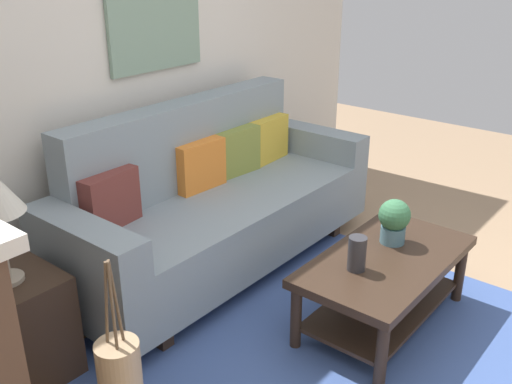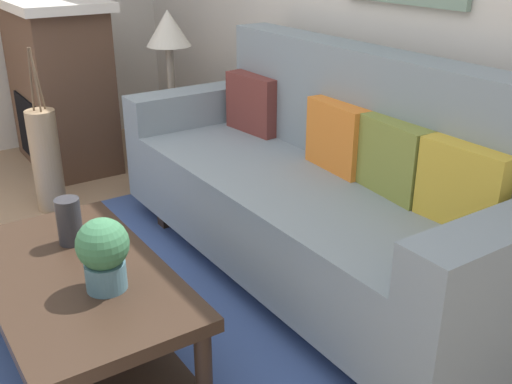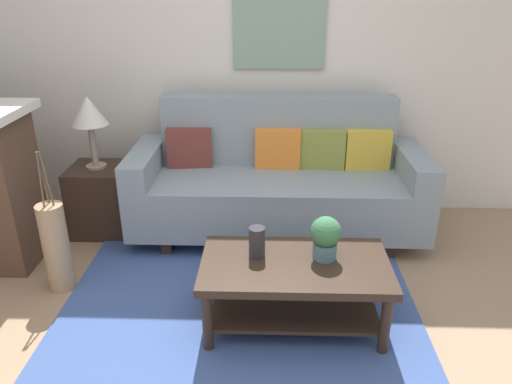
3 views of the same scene
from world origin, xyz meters
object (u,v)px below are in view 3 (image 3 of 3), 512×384
Objects in this scene: couch at (278,183)px; framed_painting at (280,26)px; potted_plant_tabletop at (326,236)px; side_table at (101,199)px; throw_pillow_maroon at (189,148)px; throw_pillow_mustard at (367,149)px; floor_vase at (56,248)px; tabletop_vase at (257,242)px; coffee_table at (295,279)px; throw_pillow_olive at (323,149)px; table_lamp at (89,114)px.

framed_painting is at bearing 90.00° from couch.
potted_plant_tabletop is 1.92m from framed_painting.
couch is at bearing 1.16° from side_table.
throw_pillow_maroon is 1.00× the size of throw_pillow_mustard.
floor_vase is 2.36m from framed_painting.
throw_pillow_maroon is 1.21m from framed_painting.
tabletop_vase is at bearing -94.80° from framed_painting.
framed_painting reaches higher than coffee_table.
throw_pillow_olive is 1.86m from side_table.
framed_painting reaches higher than couch.
coffee_table is 1.59m from floor_vase.
tabletop_vase is at bearing -39.97° from table_lamp.
tabletop_vase is 0.33× the size of table_lamp.
table_lamp is (-1.31, 1.10, 0.47)m from tabletop_vase.
throw_pillow_olive is 1.04m from framed_painting.
floor_vase is at bearing -155.65° from throw_pillow_mustard.
throw_pillow_maroon is 1.91× the size of tabletop_vase.
table_lamp reaches higher than tabletop_vase.
coffee_table is 1.49× the size of framed_painting.
couch is 1.45m from side_table.
side_table is at bearing -175.11° from throw_pillow_olive.
throw_pillow_olive is at bearing 68.53° from tabletop_vase.
throw_pillow_mustard is 0.58× the size of floor_vase.
floor_vase is (-1.47, -0.86, -0.12)m from couch.
throw_pillow_mustard is 0.49× the size of framed_painting.
side_table is at bearing -168.01° from throw_pillow_maroon.
potted_plant_tabletop is at bearing -94.39° from throw_pillow_olive.
coffee_table is 1.93× the size of table_lamp.
tabletop_vase is 1.78m from table_lamp.
side_table is 0.71m from table_lamp.
throw_pillow_mustard is (0.72, 0.13, 0.25)m from couch.
throw_pillow_maroon and throw_pillow_mustard have the same top height.
coffee_table is 1.78× the size of floor_vase.
floor_vase is (-0.02, -0.84, 0.03)m from side_table.
throw_pillow_maroon is at bearing 121.60° from coffee_table.
side_table is at bearing -175.92° from throw_pillow_mustard.
couch is 4.09× the size of side_table.
throw_pillow_mustard is at bearing 24.35° from floor_vase.
couch reaches higher than tabletop_vase.
framed_painting is (0.13, 1.60, 1.07)m from tabletop_vase.
throw_pillow_mustard is 2.21m from side_table.
table_lamp is at bearing 0.00° from side_table.
tabletop_vase is at bearing 164.48° from coffee_table.
potted_plant_tabletop is 2.08m from table_lamp.
floor_vase is (-0.02, -0.84, -0.68)m from table_lamp.
coffee_table is (0.09, -1.19, -0.12)m from couch.
couch is 2.08× the size of coffee_table.
potted_plant_tabletop is at bearing -8.87° from floor_vase.
potted_plant_tabletop is 2.06m from side_table.
couch is 0.77m from throw_pillow_maroon.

